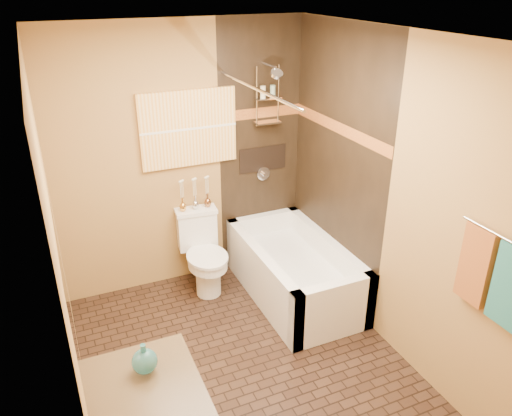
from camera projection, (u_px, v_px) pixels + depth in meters
floor at (248, 368)px, 3.94m from camera, size 3.00×3.00×0.00m
wall_left at (61, 265)px, 2.97m from camera, size 0.02×3.00×2.50m
wall_right at (390, 199)px, 3.85m from camera, size 0.02×3.00×2.50m
wall_back at (184, 160)px, 4.65m from camera, size 2.40×0.02×2.50m
wall_front at (380, 373)px, 2.17m from camera, size 2.40×0.02×2.50m
ceiling at (245, 35)px, 2.88m from camera, size 3.00×3.00×0.00m
alcove_tile_back at (260, 149)px, 4.92m from camera, size 0.85×0.01×2.50m
alcove_tile_right at (336, 168)px, 4.46m from camera, size 0.01×1.50×2.50m
mosaic_band_back at (261, 113)px, 4.76m from camera, size 0.85×0.01×0.10m
mosaic_band_right at (338, 127)px, 4.30m from camera, size 0.01×1.50×0.10m
alcove_niche at (263, 159)px, 4.97m from camera, size 0.50×0.01×0.25m
shower_fixtures at (268, 110)px, 4.66m from camera, size 0.24×0.33×1.16m
curtain_rod at (256, 88)px, 3.85m from camera, size 0.03×1.55×0.03m
towel_bar at (500, 236)px, 2.87m from camera, size 0.02×0.55×0.02m
towel_teal at (510, 287)px, 2.89m from camera, size 0.05×0.22×0.52m
towel_rust at (476, 265)px, 3.10m from camera, size 0.05×0.22×0.52m
sunset_painting at (189, 129)px, 4.52m from camera, size 0.90×0.04×0.70m
vanity_mirror at (72, 319)px, 2.10m from camera, size 0.01×1.00×0.90m
bathtub at (294, 274)px, 4.76m from camera, size 0.80×1.50×0.55m
toilet at (203, 252)px, 4.80m from camera, size 0.41×0.60×0.78m
teal_bottle at (144, 358)px, 2.66m from camera, size 0.19×0.19×0.22m
bud_vases at (195, 193)px, 4.71m from camera, size 0.31×0.07×0.31m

